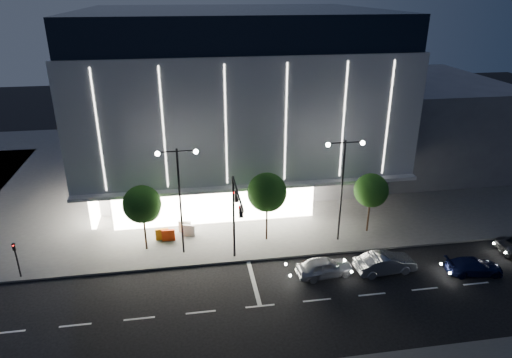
{
  "coord_description": "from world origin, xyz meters",
  "views": [
    {
      "loc": [
        -2.26,
        -26.28,
        19.95
      ],
      "look_at": [
        3.38,
        8.78,
        5.0
      ],
      "focal_mm": 32.0,
      "sensor_mm": 36.0,
      "label": 1
    }
  ],
  "objects_px": {
    "barrier_d": "(185,227)",
    "traffic_mast": "(236,209)",
    "street_lamp_west": "(179,187)",
    "barrier_c": "(162,234)",
    "car_second": "(385,263)",
    "barrier_a": "(168,235)",
    "tree_mid": "(267,194)",
    "tree_right": "(371,192)",
    "car_lead": "(325,267)",
    "street_lamp_east": "(343,176)",
    "tree_left": "(143,206)",
    "car_third": "(474,266)",
    "ped_signal_far": "(16,256)",
    "barrier_b": "(189,230)"
  },
  "relations": [
    {
      "from": "barrier_a",
      "to": "barrier_d",
      "type": "height_order",
      "value": "same"
    },
    {
      "from": "barrier_b",
      "to": "street_lamp_east",
      "type": "bearing_deg",
      "value": 7.52
    },
    {
      "from": "traffic_mast",
      "to": "car_lead",
      "type": "relative_size",
      "value": 1.65
    },
    {
      "from": "ped_signal_far",
      "to": "barrier_c",
      "type": "height_order",
      "value": "ped_signal_far"
    },
    {
      "from": "street_lamp_west",
      "to": "street_lamp_east",
      "type": "distance_m",
      "value": 13.0
    },
    {
      "from": "car_lead",
      "to": "car_second",
      "type": "xyz_separation_m",
      "value": [
        4.65,
        -0.28,
        0.04
      ]
    },
    {
      "from": "barrier_d",
      "to": "street_lamp_west",
      "type": "bearing_deg",
      "value": -73.24
    },
    {
      "from": "barrier_c",
      "to": "barrier_a",
      "type": "bearing_deg",
      "value": -30.0
    },
    {
      "from": "tree_left",
      "to": "car_second",
      "type": "xyz_separation_m",
      "value": [
        17.98,
        -6.01,
        -3.27
      ]
    },
    {
      "from": "ped_signal_far",
      "to": "barrier_d",
      "type": "bearing_deg",
      "value": 21.81
    },
    {
      "from": "car_second",
      "to": "barrier_d",
      "type": "distance_m",
      "value": 17.03
    },
    {
      "from": "traffic_mast",
      "to": "car_third",
      "type": "distance_m",
      "value": 18.44
    },
    {
      "from": "barrier_a",
      "to": "street_lamp_west",
      "type": "bearing_deg",
      "value": -58.14
    },
    {
      "from": "traffic_mast",
      "to": "barrier_c",
      "type": "relative_size",
      "value": 6.43
    },
    {
      "from": "tree_left",
      "to": "barrier_c",
      "type": "bearing_deg",
      "value": 47.71
    },
    {
      "from": "car_third",
      "to": "tree_left",
      "type": "bearing_deg",
      "value": 80.75
    },
    {
      "from": "tree_mid",
      "to": "barrier_c",
      "type": "bearing_deg",
      "value": 171.45
    },
    {
      "from": "traffic_mast",
      "to": "car_lead",
      "type": "height_order",
      "value": "traffic_mast"
    },
    {
      "from": "street_lamp_west",
      "to": "car_lead",
      "type": "bearing_deg",
      "value": -24.48
    },
    {
      "from": "street_lamp_east",
      "to": "car_lead",
      "type": "relative_size",
      "value": 2.1
    },
    {
      "from": "ped_signal_far",
      "to": "tree_left",
      "type": "height_order",
      "value": "tree_left"
    },
    {
      "from": "barrier_d",
      "to": "tree_left",
      "type": "bearing_deg",
      "value": -123.6
    },
    {
      "from": "ped_signal_far",
      "to": "car_lead",
      "type": "height_order",
      "value": "ped_signal_far"
    },
    {
      "from": "street_lamp_east",
      "to": "car_third",
      "type": "relative_size",
      "value": 2.14
    },
    {
      "from": "tree_mid",
      "to": "car_third",
      "type": "height_order",
      "value": "tree_mid"
    },
    {
      "from": "tree_mid",
      "to": "car_third",
      "type": "relative_size",
      "value": 1.46
    },
    {
      "from": "tree_mid",
      "to": "street_lamp_east",
      "type": "bearing_deg",
      "value": -9.69
    },
    {
      "from": "street_lamp_west",
      "to": "tree_right",
      "type": "bearing_deg",
      "value": 3.64
    },
    {
      "from": "traffic_mast",
      "to": "barrier_c",
      "type": "height_order",
      "value": "traffic_mast"
    },
    {
      "from": "street_lamp_east",
      "to": "barrier_c",
      "type": "relative_size",
      "value": 8.18
    },
    {
      "from": "car_lead",
      "to": "barrier_b",
      "type": "xyz_separation_m",
      "value": [
        -9.85,
        7.37,
        -0.08
      ]
    },
    {
      "from": "barrier_c",
      "to": "car_lead",
      "type": "bearing_deg",
      "value": -33.91
    },
    {
      "from": "barrier_b",
      "to": "barrier_c",
      "type": "relative_size",
      "value": 1.0
    },
    {
      "from": "car_second",
      "to": "barrier_a",
      "type": "height_order",
      "value": "car_second"
    },
    {
      "from": "tree_left",
      "to": "tree_mid",
      "type": "height_order",
      "value": "tree_mid"
    },
    {
      "from": "tree_left",
      "to": "car_lead",
      "type": "distance_m",
      "value": 14.88
    },
    {
      "from": "tree_right",
      "to": "tree_left",
      "type": "bearing_deg",
      "value": 180.0
    },
    {
      "from": "traffic_mast",
      "to": "tree_mid",
      "type": "relative_size",
      "value": 1.15
    },
    {
      "from": "car_lead",
      "to": "car_second",
      "type": "bearing_deg",
      "value": -99.04
    },
    {
      "from": "tree_mid",
      "to": "car_third",
      "type": "bearing_deg",
      "value": -26.54
    },
    {
      "from": "street_lamp_west",
      "to": "barrier_c",
      "type": "xyz_separation_m",
      "value": [
        -1.77,
        2.34,
        -5.31
      ]
    },
    {
      "from": "tree_mid",
      "to": "tree_right",
      "type": "relative_size",
      "value": 1.12
    },
    {
      "from": "traffic_mast",
      "to": "car_lead",
      "type": "xyz_separation_m",
      "value": [
        6.35,
        -2.05,
        -4.3
      ]
    },
    {
      "from": "tree_left",
      "to": "barrier_d",
      "type": "height_order",
      "value": "tree_left"
    },
    {
      "from": "car_third",
      "to": "barrier_c",
      "type": "bearing_deg",
      "value": 77.04
    },
    {
      "from": "ped_signal_far",
      "to": "tree_mid",
      "type": "xyz_separation_m",
      "value": [
        19.03,
        2.52,
        2.45
      ]
    },
    {
      "from": "car_lead",
      "to": "barrier_c",
      "type": "height_order",
      "value": "car_lead"
    },
    {
      "from": "street_lamp_east",
      "to": "tree_right",
      "type": "xyz_separation_m",
      "value": [
        3.03,
        1.02,
        -2.07
      ]
    },
    {
      "from": "tree_right",
      "to": "barrier_a",
      "type": "relative_size",
      "value": 5.01
    },
    {
      "from": "barrier_d",
      "to": "traffic_mast",
      "type": "bearing_deg",
      "value": -37.94
    }
  ]
}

